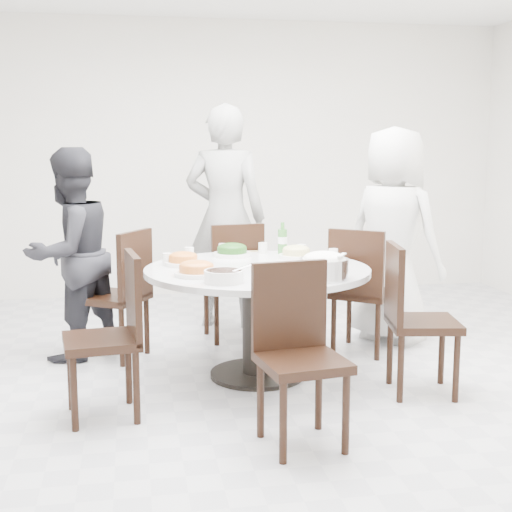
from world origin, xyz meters
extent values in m
cube|color=silver|center=(0.00, 0.00, 0.00)|extent=(6.00, 6.00, 0.01)
cube|color=white|center=(0.00, 3.00, 1.40)|extent=(6.00, 0.01, 2.80)
cylinder|color=silver|center=(-0.07, 0.23, 0.38)|extent=(1.50, 1.50, 0.75)
cube|color=black|center=(0.82, 0.67, 0.47)|extent=(0.59, 0.59, 0.95)
cube|color=black|center=(-0.11, 1.20, 0.47)|extent=(0.47, 0.47, 0.95)
cube|color=black|center=(-1.03, 0.83, 0.47)|extent=(0.58, 0.58, 0.95)
cube|color=black|center=(-1.08, -0.33, 0.47)|extent=(0.47, 0.47, 0.95)
cube|color=black|center=(-0.04, -0.91, 0.47)|extent=(0.48, 0.48, 0.95)
cube|color=black|center=(0.90, -0.27, 0.47)|extent=(0.48, 0.48, 0.95)
imported|color=silver|center=(1.14, 0.92, 0.85)|extent=(0.93, 0.99, 1.69)
imported|color=black|center=(-0.10, 1.62, 0.94)|extent=(0.80, 0.66, 1.89)
imported|color=black|center=(-1.33, 0.89, 0.77)|extent=(0.94, 0.94, 1.54)
cylinder|color=white|center=(-0.17, 0.73, 0.79)|extent=(0.28, 0.28, 0.07)
cylinder|color=white|center=(0.27, 0.56, 0.78)|extent=(0.25, 0.25, 0.07)
cylinder|color=white|center=(-0.55, 0.40, 0.78)|extent=(0.25, 0.25, 0.07)
cylinder|color=white|center=(0.37, 0.07, 0.78)|extent=(0.26, 0.26, 0.07)
cylinder|color=white|center=(-0.50, 0.00, 0.79)|extent=(0.28, 0.28, 0.07)
cylinder|color=silver|center=(0.26, -0.24, 0.81)|extent=(0.30, 0.30, 0.13)
cylinder|color=white|center=(-0.35, -0.23, 0.79)|extent=(0.24, 0.24, 0.07)
cylinder|color=#387C31|center=(0.22, 0.77, 0.87)|extent=(0.07, 0.07, 0.24)
cylinder|color=white|center=(-0.09, 0.82, 0.79)|extent=(0.07, 0.07, 0.08)
camera|label=1|loc=(-0.89, -4.36, 1.58)|focal=50.00mm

